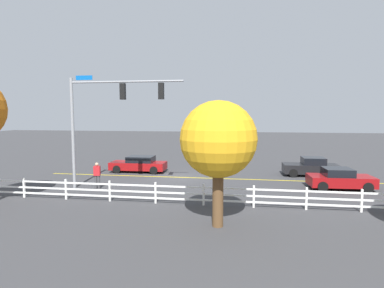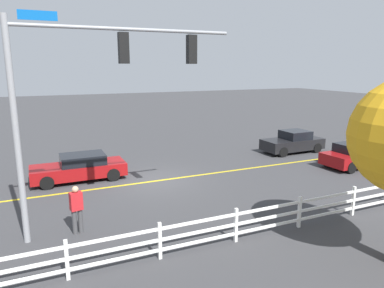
% 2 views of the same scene
% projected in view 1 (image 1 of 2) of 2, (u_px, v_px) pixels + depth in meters
% --- Properties ---
extents(ground_plane, '(120.00, 120.00, 0.00)m').
position_uv_depth(ground_plane, '(175.00, 177.00, 24.22)').
color(ground_plane, '#38383A').
extents(lane_center_stripe, '(28.00, 0.16, 0.01)m').
position_uv_depth(lane_center_stripe, '(228.00, 179.00, 23.62)').
color(lane_center_stripe, gold).
rests_on(lane_center_stripe, ground_plane).
extents(signal_assembly, '(7.36, 0.38, 7.21)m').
position_uv_depth(signal_assembly, '(105.00, 110.00, 20.05)').
color(signal_assembly, gray).
rests_on(signal_assembly, ground_plane).
extents(car_0, '(4.12, 1.86, 1.45)m').
position_uv_depth(car_0, '(311.00, 167.00, 24.72)').
color(car_0, black).
rests_on(car_0, ground_plane).
extents(car_1, '(4.02, 2.04, 1.35)m').
position_uv_depth(car_1, '(340.00, 179.00, 20.38)').
color(car_1, maroon).
rests_on(car_1, ground_plane).
extents(car_2, '(4.54, 1.87, 1.32)m').
position_uv_depth(car_2, '(139.00, 164.00, 26.34)').
color(car_2, maroon).
rests_on(car_2, ground_plane).
extents(pedestrian, '(0.44, 0.33, 1.69)m').
position_uv_depth(pedestrian, '(97.00, 174.00, 20.50)').
color(pedestrian, '#3F3F42').
rests_on(pedestrian, ground_plane).
extents(white_rail_fence, '(26.10, 0.10, 1.15)m').
position_uv_depth(white_rail_fence, '(204.00, 194.00, 16.77)').
color(white_rail_fence, white).
rests_on(white_rail_fence, ground_plane).
extents(tree_0, '(3.25, 3.25, 5.39)m').
position_uv_depth(tree_0, '(218.00, 140.00, 13.35)').
color(tree_0, brown).
rests_on(tree_0, ground_plane).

